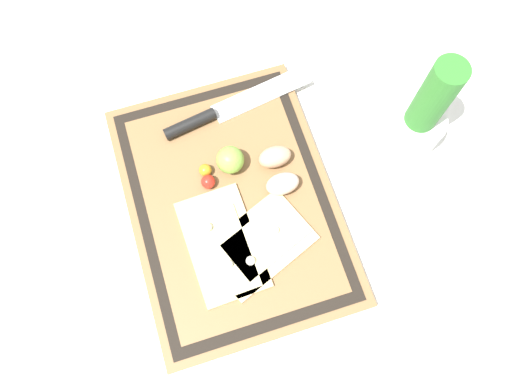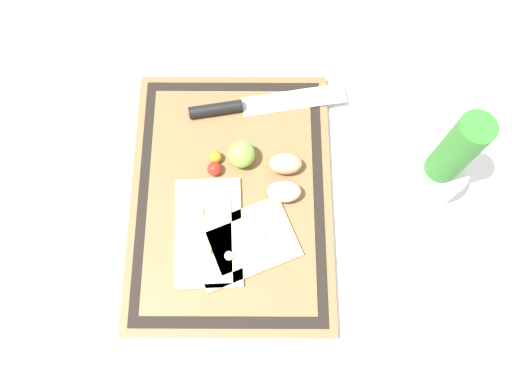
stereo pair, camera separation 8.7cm
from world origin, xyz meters
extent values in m
plane|color=silver|center=(0.00, 0.00, 0.00)|extent=(6.00, 6.00, 0.00)
cube|color=brown|center=(0.00, 0.00, 0.01)|extent=(0.49, 0.36, 0.02)
cube|color=black|center=(0.00, 0.00, 0.02)|extent=(0.46, 0.33, 0.00)
cube|color=brown|center=(0.00, 0.00, 0.02)|extent=(0.42, 0.29, 0.00)
cube|color=#DBBC7F|center=(0.07, -0.04, 0.02)|extent=(0.20, 0.12, 0.01)
cube|color=beige|center=(0.08, -0.04, 0.03)|extent=(0.15, 0.09, 0.00)
sphere|color=silver|center=(0.04, -0.05, 0.03)|extent=(0.02, 0.02, 0.02)
sphere|color=silver|center=(0.11, -0.04, 0.03)|extent=(0.01, 0.01, 0.01)
cube|color=#DBBC7F|center=(0.09, 0.02, 0.02)|extent=(0.17, 0.20, 0.01)
cube|color=beige|center=(0.08, 0.04, 0.03)|extent=(0.13, 0.16, 0.00)
sphere|color=silver|center=(0.11, 0.00, 0.03)|extent=(0.02, 0.02, 0.02)
sphere|color=silver|center=(0.07, 0.06, 0.03)|extent=(0.01, 0.01, 0.01)
cube|color=silver|center=(-0.19, 0.12, 0.02)|extent=(0.07, 0.20, 0.00)
cylinder|color=black|center=(-0.16, -0.03, 0.03)|extent=(0.04, 0.10, 0.02)
ellipsoid|color=tan|center=(-0.05, 0.10, 0.04)|extent=(0.04, 0.06, 0.04)
ellipsoid|color=beige|center=(0.00, 0.09, 0.04)|extent=(0.04, 0.06, 0.04)
sphere|color=#7FB742|center=(-0.07, 0.02, 0.04)|extent=(0.05, 0.05, 0.05)
sphere|color=red|center=(-0.05, -0.03, 0.03)|extent=(0.03, 0.03, 0.03)
sphere|color=orange|center=(-0.07, -0.03, 0.03)|extent=(0.02, 0.02, 0.02)
cylinder|color=white|center=(-0.03, 0.36, 0.03)|extent=(0.10, 0.10, 0.06)
cylinder|color=#2D7528|center=(-0.03, 0.36, 0.13)|extent=(0.06, 0.06, 0.19)
cylinder|color=silver|center=(0.15, 0.36, 0.05)|extent=(0.09, 0.09, 0.09)
cylinder|color=olive|center=(0.15, 0.36, 0.02)|extent=(0.08, 0.08, 0.03)
cylinder|color=silver|center=(0.15, 0.36, 0.10)|extent=(0.09, 0.09, 0.01)
camera|label=1|loc=(0.27, -0.04, 0.85)|focal=35.00mm
camera|label=2|loc=(0.28, 0.05, 0.85)|focal=35.00mm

